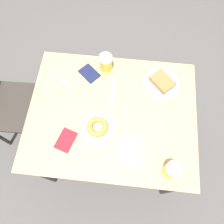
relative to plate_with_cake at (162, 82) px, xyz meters
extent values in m
plane|color=#474442|center=(-0.23, 0.28, -0.77)|extent=(8.00, 8.00, 0.00)
cube|color=tan|center=(-0.23, 0.28, -0.03)|extent=(0.78, 0.98, 0.03)
cylinder|color=black|center=(-0.58, -0.17, -0.41)|extent=(0.04, 0.04, 0.73)
cylinder|color=black|center=(0.12, -0.17, -0.41)|extent=(0.04, 0.04, 0.73)
cylinder|color=black|center=(-0.58, 0.73, -0.41)|extent=(0.04, 0.04, 0.73)
cylinder|color=black|center=(0.12, 0.73, -0.41)|extent=(0.04, 0.04, 0.73)
cube|color=#2D2823|center=(-0.13, 1.03, -0.31)|extent=(0.41, 0.41, 0.02)
cylinder|color=#2D2823|center=(-0.30, 0.85, -0.55)|extent=(0.03, 0.03, 0.45)
cylinder|color=#2D2823|center=(0.05, 0.86, -0.55)|extent=(0.03, 0.03, 0.45)
cylinder|color=#2D2823|center=(0.04, 1.21, -0.55)|extent=(0.03, 0.03, 0.45)
cylinder|color=white|center=(0.00, 0.00, -0.01)|extent=(0.22, 0.22, 0.01)
cube|color=brown|center=(0.00, 0.00, 0.01)|extent=(0.17, 0.17, 0.04)
cylinder|color=white|center=(-0.33, 0.35, -0.01)|extent=(0.20, 0.20, 0.01)
torus|color=#B2702D|center=(-0.33, 0.35, 0.01)|extent=(0.12, 0.12, 0.04)
cylinder|color=gold|center=(0.08, 0.35, 0.03)|extent=(0.08, 0.08, 0.09)
cylinder|color=white|center=(0.08, 0.35, 0.09)|extent=(0.08, 0.08, 0.02)
cylinder|color=gold|center=(-0.53, -0.05, 0.03)|extent=(0.08, 0.08, 0.09)
cylinder|color=white|center=(-0.53, -0.05, 0.09)|extent=(0.08, 0.08, 0.02)
cube|color=white|center=(-0.44, 0.16, -0.01)|extent=(0.16, 0.14, 0.00)
cube|color=silver|center=(-0.03, 0.63, -0.02)|extent=(0.12, 0.15, 0.00)
cube|color=silver|center=(-0.10, 0.29, -0.02)|extent=(0.22, 0.02, 0.00)
cube|color=maroon|center=(-0.42, 0.52, -0.01)|extent=(0.15, 0.12, 0.01)
cube|color=#141938|center=(0.03, 0.45, -0.01)|extent=(0.15, 0.15, 0.01)
camera|label=1|loc=(-0.71, 0.23, 1.16)|focal=35.00mm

